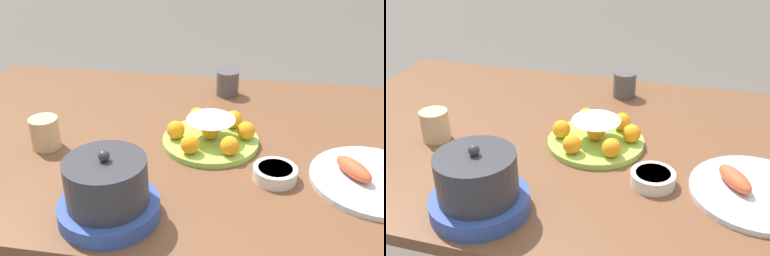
% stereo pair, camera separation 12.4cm
% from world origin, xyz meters
% --- Properties ---
extents(dining_table, '(1.52, 0.98, 0.75)m').
position_xyz_m(dining_table, '(0.00, 0.00, 0.67)').
color(dining_table, brown).
rests_on(dining_table, ground_plane).
extents(cake_plate, '(0.27, 0.27, 0.08)m').
position_xyz_m(cake_plate, '(-0.11, 0.01, 0.78)').
color(cake_plate, '#99CC4C').
rests_on(cake_plate, dining_table).
extents(sauce_bowl, '(0.11, 0.11, 0.03)m').
position_xyz_m(sauce_bowl, '(-0.28, 0.16, 0.77)').
color(sauce_bowl, silver).
rests_on(sauce_bowl, dining_table).
extents(seafood_platter, '(0.31, 0.31, 0.06)m').
position_xyz_m(seafood_platter, '(-0.52, 0.14, 0.77)').
color(seafood_platter, silver).
rests_on(seafood_platter, dining_table).
extents(cup_near, '(0.08, 0.08, 0.08)m').
position_xyz_m(cup_near, '(-0.12, -0.34, 0.79)').
color(cup_near, '#4C4747').
rests_on(cup_near, dining_table).
extents(cup_far, '(0.08, 0.08, 0.09)m').
position_xyz_m(cup_far, '(0.33, 0.11, 0.80)').
color(cup_far, '#DBB27F').
rests_on(cup_far, dining_table).
extents(warming_pot, '(0.22, 0.22, 0.16)m').
position_xyz_m(warming_pot, '(0.07, 0.37, 0.82)').
color(warming_pot, '#334C99').
rests_on(warming_pot, dining_table).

